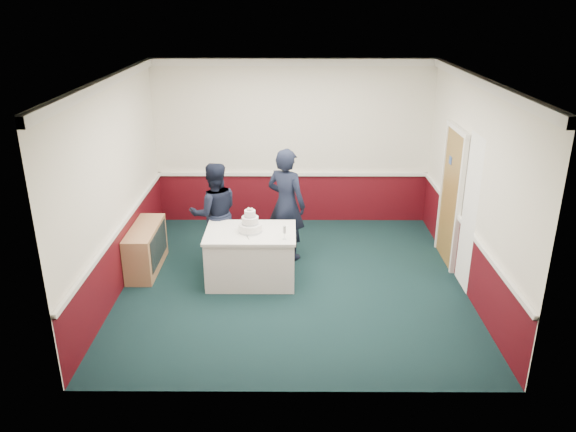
{
  "coord_description": "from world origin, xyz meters",
  "views": [
    {
      "loc": [
        -0.04,
        -7.45,
        3.99
      ],
      "look_at": [
        -0.08,
        -0.1,
        1.1
      ],
      "focal_mm": 35.0,
      "sensor_mm": 36.0,
      "label": 1
    }
  ],
  "objects_px": {
    "cake_knife": "(247,237)",
    "person_man": "(215,213)",
    "sideboard": "(146,248)",
    "wedding_cake": "(250,224)",
    "cake_table": "(251,256)",
    "person_woman": "(286,204)",
    "champagne_flute": "(284,230)"
  },
  "relations": [
    {
      "from": "cake_knife",
      "to": "person_man",
      "type": "bearing_deg",
      "value": 105.58
    },
    {
      "from": "sideboard",
      "to": "wedding_cake",
      "type": "relative_size",
      "value": 3.3
    },
    {
      "from": "champagne_flute",
      "to": "sideboard",
      "type": "bearing_deg",
      "value": 163.47
    },
    {
      "from": "cake_knife",
      "to": "cake_table",
      "type": "bearing_deg",
      "value": 63.52
    },
    {
      "from": "sideboard",
      "to": "cake_table",
      "type": "bearing_deg",
      "value": -12.25
    },
    {
      "from": "wedding_cake",
      "to": "sideboard",
      "type": "bearing_deg",
      "value": 167.75
    },
    {
      "from": "cake_knife",
      "to": "person_man",
      "type": "height_order",
      "value": "person_man"
    },
    {
      "from": "wedding_cake",
      "to": "champagne_flute",
      "type": "height_order",
      "value": "wedding_cake"
    },
    {
      "from": "cake_table",
      "to": "champagne_flute",
      "type": "bearing_deg",
      "value": -29.25
    },
    {
      "from": "wedding_cake",
      "to": "person_woman",
      "type": "distance_m",
      "value": 0.97
    },
    {
      "from": "cake_table",
      "to": "wedding_cake",
      "type": "bearing_deg",
      "value": 90.0
    },
    {
      "from": "cake_table",
      "to": "person_woman",
      "type": "bearing_deg",
      "value": 57.72
    },
    {
      "from": "cake_knife",
      "to": "champagne_flute",
      "type": "relative_size",
      "value": 1.07
    },
    {
      "from": "cake_table",
      "to": "cake_knife",
      "type": "xyz_separation_m",
      "value": [
        -0.03,
        -0.2,
        0.39
      ]
    },
    {
      "from": "person_man",
      "to": "champagne_flute",
      "type": "bearing_deg",
      "value": 124.1
    },
    {
      "from": "cake_table",
      "to": "person_man",
      "type": "distance_m",
      "value": 0.99
    },
    {
      "from": "wedding_cake",
      "to": "champagne_flute",
      "type": "relative_size",
      "value": 1.78
    },
    {
      "from": "sideboard",
      "to": "cake_table",
      "type": "height_order",
      "value": "cake_table"
    },
    {
      "from": "cake_knife",
      "to": "person_man",
      "type": "distance_m",
      "value": 1.04
    },
    {
      "from": "cake_table",
      "to": "person_man",
      "type": "relative_size",
      "value": 0.81
    },
    {
      "from": "wedding_cake",
      "to": "champagne_flute",
      "type": "bearing_deg",
      "value": -29.25
    },
    {
      "from": "sideboard",
      "to": "person_woman",
      "type": "xyz_separation_m",
      "value": [
        2.17,
        0.46,
        0.56
      ]
    },
    {
      "from": "sideboard",
      "to": "wedding_cake",
      "type": "xyz_separation_m",
      "value": [
        1.65,
        -0.36,
        0.55
      ]
    },
    {
      "from": "sideboard",
      "to": "person_woman",
      "type": "bearing_deg",
      "value": 12.01
    },
    {
      "from": "person_man",
      "to": "person_woman",
      "type": "distance_m",
      "value": 1.14
    },
    {
      "from": "cake_knife",
      "to": "sideboard",
      "type": "bearing_deg",
      "value": 143.04
    },
    {
      "from": "cake_table",
      "to": "champagne_flute",
      "type": "distance_m",
      "value": 0.78
    },
    {
      "from": "cake_table",
      "to": "champagne_flute",
      "type": "relative_size",
      "value": 6.44
    },
    {
      "from": "sideboard",
      "to": "person_man",
      "type": "relative_size",
      "value": 0.73
    },
    {
      "from": "person_woman",
      "to": "cake_knife",
      "type": "bearing_deg",
      "value": 91.88
    },
    {
      "from": "person_woman",
      "to": "person_man",
      "type": "bearing_deg",
      "value": 37.86
    },
    {
      "from": "cake_knife",
      "to": "wedding_cake",
      "type": "bearing_deg",
      "value": 63.52
    }
  ]
}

